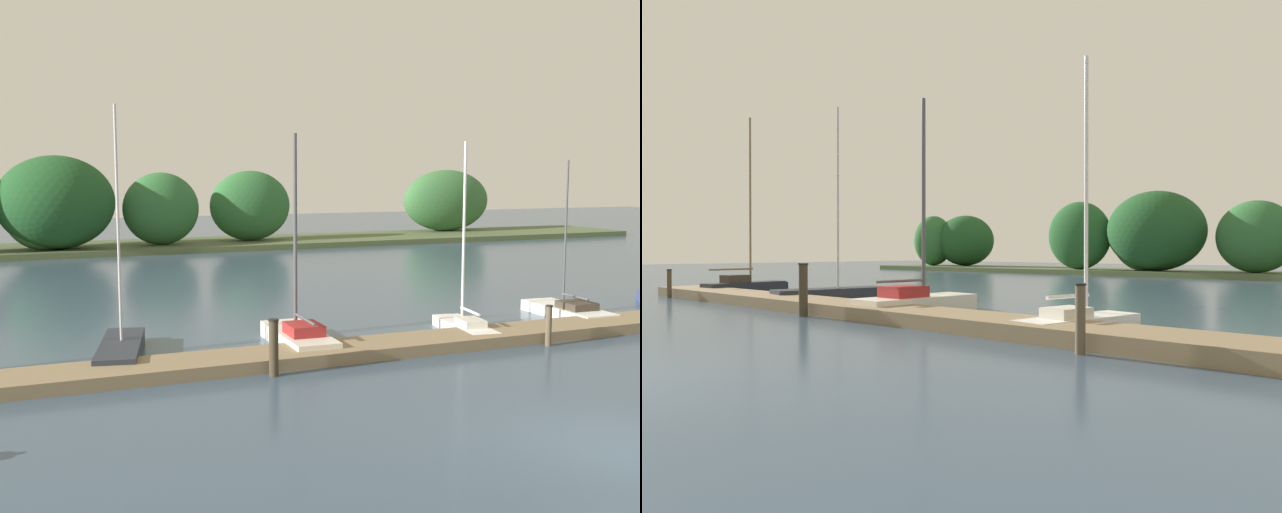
# 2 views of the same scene
# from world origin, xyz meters

# --- Properties ---
(dock_pier) EXTENTS (31.74, 1.80, 0.35)m
(dock_pier) POSITION_xyz_m (0.00, 8.43, 0.17)
(dock_pier) COLOR #847051
(dock_pier) RESTS_ON ground
(far_shore) EXTENTS (74.29, 8.65, 6.38)m
(far_shore) POSITION_xyz_m (-6.77, 40.74, 2.56)
(far_shore) COLOR #4C5B38
(far_shore) RESTS_ON ground
(sailboat_0) EXTENTS (1.28, 3.87, 7.67)m
(sailboat_0) POSITION_xyz_m (-13.91, 10.45, 0.40)
(sailboat_0) COLOR #232833
(sailboat_0) RESTS_ON ground
(sailboat_1) EXTENTS (1.94, 4.45, 7.13)m
(sailboat_1) POSITION_xyz_m (-7.87, 10.76, 0.30)
(sailboat_1) COLOR #232833
(sailboat_1) RESTS_ON ground
(sailboat_2) EXTENTS (1.47, 4.23, 6.41)m
(sailboat_2) POSITION_xyz_m (-2.75, 10.12, 0.37)
(sailboat_2) COLOR silver
(sailboat_2) RESTS_ON ground
(sailboat_3) EXTENTS (1.49, 3.65, 6.25)m
(sailboat_3) POSITION_xyz_m (2.94, 9.76, 0.32)
(sailboat_3) COLOR white
(sailboat_3) RESTS_ON ground
(mooring_piling_0) EXTENTS (0.19, 0.19, 1.14)m
(mooring_piling_0) POSITION_xyz_m (-14.01, 7.29, 0.57)
(mooring_piling_0) COLOR #4C3D28
(mooring_piling_0) RESTS_ON ground
(mooring_piling_1) EXTENTS (0.28, 0.28, 1.50)m
(mooring_piling_1) POSITION_xyz_m (-4.48, 7.29, 0.75)
(mooring_piling_1) COLOR #3D3323
(mooring_piling_1) RESTS_ON ground
(mooring_piling_2) EXTENTS (0.21, 0.21, 1.26)m
(mooring_piling_2) POSITION_xyz_m (4.34, 7.30, 0.63)
(mooring_piling_2) COLOR brown
(mooring_piling_2) RESTS_ON ground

